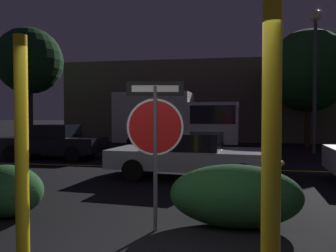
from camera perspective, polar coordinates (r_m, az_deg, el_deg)
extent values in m
cube|color=gold|center=(11.14, 5.17, -7.35)|extent=(35.80, 0.12, 0.01)
cylinder|color=#4C4C51|center=(5.01, -2.24, -5.75)|extent=(0.06, 0.06, 2.22)
cylinder|color=white|center=(4.97, -2.24, -0.17)|extent=(0.85, 0.15, 0.86)
cylinder|color=#B71414|center=(4.97, -2.24, -0.17)|extent=(0.79, 0.15, 0.80)
cube|color=black|center=(4.98, -2.25, 6.51)|extent=(0.86, 0.17, 0.22)
cube|color=white|center=(4.98, -2.25, 6.51)|extent=(0.71, 0.15, 0.10)
cylinder|color=yellow|center=(3.85, -24.09, -5.11)|extent=(0.14, 0.14, 2.62)
cylinder|color=yellow|center=(2.75, 17.53, -5.37)|extent=(0.15, 0.15, 2.85)
ellipsoid|color=#285B2D|center=(6.49, -26.55, -10.06)|extent=(1.39, 0.97, 0.91)
ellipsoid|color=#1E4C23|center=(5.40, 11.63, -11.82)|extent=(2.09, 0.93, 1.00)
cube|color=black|center=(14.45, -19.39, -3.00)|extent=(4.14, 1.85, 0.59)
cube|color=black|center=(14.36, -18.97, -0.80)|extent=(1.66, 1.59, 0.53)
cylinder|color=black|center=(14.41, -25.57, -4.26)|extent=(0.60, 0.20, 0.60)
cylinder|color=black|center=(15.88, -21.90, -3.68)|extent=(0.60, 0.20, 0.60)
cylinder|color=black|center=(13.11, -16.31, -4.74)|extent=(0.60, 0.20, 0.60)
cylinder|color=black|center=(14.71, -13.31, -4.02)|extent=(0.60, 0.20, 0.60)
sphere|color=#F4EFCC|center=(16.03, -24.99, -2.50)|extent=(0.14, 0.14, 0.14)
cube|color=silver|center=(9.39, 4.28, -5.63)|extent=(4.83, 2.38, 0.52)
cube|color=black|center=(9.37, 3.44, -2.63)|extent=(2.02, 1.83, 0.46)
cylinder|color=black|center=(10.19, 13.33, -6.56)|extent=(0.62, 0.26, 0.60)
cylinder|color=black|center=(8.36, 12.96, -8.38)|extent=(0.62, 0.26, 0.60)
cylinder|color=black|center=(10.66, -2.49, -6.14)|extent=(0.62, 0.26, 0.60)
cylinder|color=black|center=(8.93, -6.09, -7.69)|extent=(0.62, 0.26, 0.60)
sphere|color=#F4EFCC|center=(9.84, 18.64, -5.22)|extent=(0.14, 0.14, 0.14)
sphere|color=#F4EFCC|center=(8.66, 19.16, -6.17)|extent=(0.14, 0.14, 0.14)
cube|color=silver|center=(16.91, 8.07, 0.57)|extent=(2.56, 2.25, 2.05)
cube|color=black|center=(16.91, 8.08, 1.96)|extent=(2.32, 2.27, 0.90)
cube|color=silver|center=(17.49, -2.40, 1.51)|extent=(4.10, 2.48, 2.59)
cylinder|color=black|center=(18.03, 8.16, -2.56)|extent=(0.86, 0.34, 0.84)
cylinder|color=black|center=(15.91, 7.48, -3.12)|extent=(0.86, 0.34, 0.84)
cylinder|color=black|center=(18.75, -3.58, -2.38)|extent=(0.86, 0.34, 0.84)
cylinder|color=black|center=(16.73, -5.69, -2.88)|extent=(0.86, 0.34, 0.84)
cylinder|color=#4C4C51|center=(16.97, 24.18, 6.10)|extent=(0.16, 0.16, 6.20)
sphere|color=#F9E5B2|center=(17.56, 24.32, 17.11)|extent=(0.53, 0.53, 0.53)
cylinder|color=#422D1E|center=(20.58, -22.88, 1.68)|extent=(0.32, 0.32, 3.58)
sphere|color=#143819|center=(20.83, -22.99, 10.40)|extent=(3.80, 3.80, 3.80)
cylinder|color=#422D1E|center=(20.75, 23.11, 0.42)|extent=(0.32, 0.32, 2.68)
sphere|color=#19471E|center=(20.91, 23.21, 8.82)|extent=(4.78, 4.78, 4.78)
cube|color=#6B5B4C|center=(24.04, 8.86, 4.22)|extent=(22.12, 3.80, 5.64)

